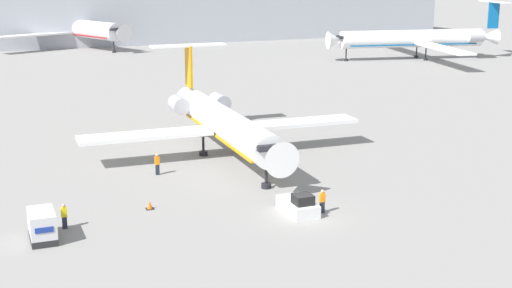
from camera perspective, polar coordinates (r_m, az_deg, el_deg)
name	(u,v)px	position (r m, az deg, el deg)	size (l,w,h in m)	color
ground_plane	(305,217)	(50.74, 3.91, -5.87)	(600.00, 600.00, 0.00)	gray
terminal_building	(70,13)	(164.56, -14.63, 10.12)	(180.00, 16.80, 13.92)	#9EA3AD
airplane_main	(224,122)	(65.97, -2.57, 1.75)	(26.70, 27.07, 9.13)	white
pushback_tug	(298,205)	(51.41, 3.40, -4.91)	(1.88, 3.74, 1.60)	silver
luggage_cart	(42,226)	(48.25, -16.73, -6.29)	(1.62, 2.93, 1.98)	#232326
worker_near_tug	(322,201)	(51.39, 5.33, -4.54)	(0.40, 0.25, 1.76)	#232838
worker_by_wing	(157,164)	(60.88, -7.90, -1.56)	(0.40, 0.26, 1.86)	#232838
worker_on_apron	(64,216)	(49.95, -15.10, -5.56)	(0.40, 0.24, 1.75)	#232838
traffic_cone_left	(150,205)	(52.75, -8.50, -4.86)	(0.56, 0.56, 0.63)	black
airplane_parked_far_left	(418,38)	(138.20, 12.80, 8.23)	(34.12, 38.56, 10.58)	white
airplane_parked_far_right	(77,28)	(158.66, -14.15, 8.98)	(36.72, 32.81, 11.07)	white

